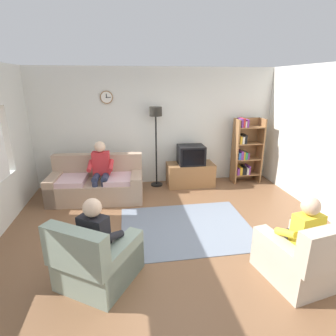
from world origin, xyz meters
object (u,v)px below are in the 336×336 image
Objects in this scene: armchair_near_bookshelf at (301,258)px; person_in_left_armchair at (100,235)px; person_in_right_armchair at (300,233)px; couch at (97,185)px; tv at (191,155)px; tv_stand at (190,174)px; bookshelf at (245,151)px; person_on_couch at (101,169)px; floor_lamp at (156,125)px; armchair_near_window at (97,261)px.

person_in_left_armchair is (-2.46, 0.43, 0.32)m from armchair_near_bookshelf.
person_in_left_armchair is 1.00× the size of person_in_right_armchair.
tv reaches higher than couch.
tv is at bearing 100.51° from armchair_near_bookshelf.
tv_stand is (2.13, 0.45, -0.05)m from couch.
person_on_couch is (-3.38, -0.63, -0.08)m from bookshelf.
floor_lamp is at bearing 172.94° from tv_stand.
bookshelf is 1.56× the size of armchair_near_bookshelf.
armchair_near_window is (-1.10, -3.09, -1.16)m from floor_lamp.
couch is 3.99m from armchair_near_bookshelf.
person_on_couch is at bearing -151.36° from floor_lamp.
tv is 3.55m from armchair_near_window.
couch is 2.50m from person_in_left_armchair.
person_in_left_armchair is (-1.85, -2.89, -0.15)m from tv.
person_in_left_armchair and person_in_right_armchair have the same top height.
bookshelf is 1.27× the size of person_on_couch.
bookshelf is 2.27m from floor_lamp.
person_in_right_armchair is at bearing -79.49° from tv.
person_in_right_armchair is (2.73, -2.80, 0.29)m from couch.
couch is 2.55m from armchair_near_window.
armchair_near_window is 2.47m from person_on_couch.
bookshelf reaches higher than person_on_couch.
person_in_right_armchair is at bearing -45.79° from couch.
person_on_couch is at bearing 94.03° from person_in_left_armchair.
floor_lamp is 1.57m from person_on_couch.
armchair_near_window is at bearing 172.00° from armchair_near_bookshelf.
couch is at bearing -157.41° from floor_lamp.
floor_lamp is 3.48m from armchair_near_window.
armchair_near_bookshelf is 0.81× the size of person_on_couch.
person_on_couch is 2.36m from person_in_left_armchair.
couch is 1.83m from floor_lamp.
couch is 2.18m from tv_stand.
floor_lamp reaches higher than tv_stand.
couch is 1.75× the size of person_in_right_armchair.
floor_lamp is 1.65× the size of person_in_left_armchair.
person_on_couch is 3.76m from person_in_right_armchair.
person_in_left_armchair is at bearing -122.34° from tv_stand.
bookshelf is at bearing -0.77° from floor_lamp.
person_on_couch is at bearing 92.78° from armchair_near_window.
bookshelf is 3.53m from armchair_near_bookshelf.
tv reaches higher than tv_stand.
bookshelf reaches higher than person_in_left_armchair.
person_in_left_armchair is at bearing 170.14° from armchair_near_bookshelf.
armchair_near_bookshelf is 0.90× the size of person_in_left_armchair.
person_on_couch reaches higher than tv_stand.
person_in_right_armchair is (0.60, -3.26, 0.34)m from tv_stand.
floor_lamp is at bearing 22.59° from couch.
person_on_couch is at bearing -43.66° from couch.
couch and armchair_near_window have the same top height.
couch and armchair_near_bookshelf have the same top height.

